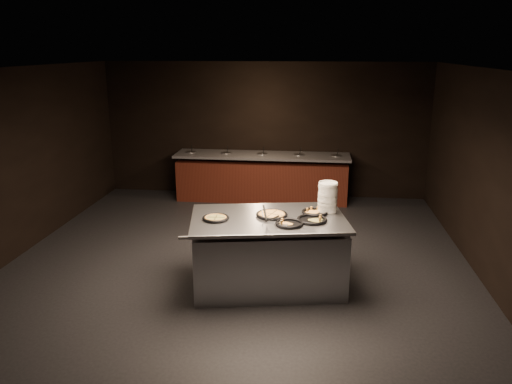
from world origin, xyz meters
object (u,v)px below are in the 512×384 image
serving_counter (268,253)px  pan_cheese_whole (272,214)px  plate_stack (328,197)px  pan_veggie_whole (216,218)px

serving_counter → pan_cheese_whole: size_ratio=5.27×
plate_stack → serving_counter: bearing=-156.8°
pan_cheese_whole → serving_counter: bearing=-118.8°
serving_counter → pan_cheese_whole: (0.04, 0.07, 0.54)m
plate_stack → pan_veggie_whole: (-1.47, -0.50, -0.19)m
serving_counter → plate_stack: size_ratio=5.40×
serving_counter → plate_stack: plate_stack is taller
serving_counter → pan_veggie_whole: pan_veggie_whole is taller
plate_stack → pan_veggie_whole: plate_stack is taller
plate_stack → pan_veggie_whole: 1.56m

